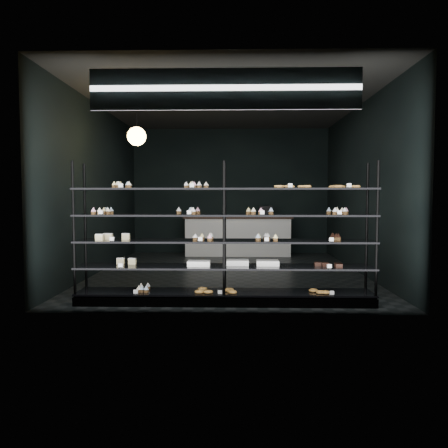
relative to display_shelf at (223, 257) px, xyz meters
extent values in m
cube|color=black|center=(0.04, 2.45, -0.62)|extent=(5.00, 6.00, 0.01)
cube|color=black|center=(0.04, 2.45, 2.57)|extent=(5.00, 6.00, 0.01)
cube|color=black|center=(0.04, 5.45, 0.97)|extent=(5.00, 0.01, 3.20)
cube|color=black|center=(0.04, -0.55, 0.97)|extent=(5.00, 0.01, 3.20)
cube|color=black|center=(-2.46, 2.45, 0.97)|extent=(0.01, 6.00, 3.20)
cube|color=black|center=(2.54, 2.45, 0.97)|extent=(0.01, 6.00, 3.20)
cube|color=black|center=(0.02, 0.00, -0.57)|extent=(4.00, 0.50, 0.12)
cylinder|color=black|center=(-1.95, -0.22, 0.36)|extent=(0.04, 0.04, 1.85)
cylinder|color=black|center=(-1.95, 0.22, 0.36)|extent=(0.04, 0.04, 1.85)
cylinder|color=black|center=(0.02, -0.22, 0.36)|extent=(0.04, 0.04, 1.85)
cylinder|color=black|center=(0.02, 0.22, 0.36)|extent=(0.04, 0.04, 1.85)
cylinder|color=black|center=(1.99, -0.22, 0.36)|extent=(0.04, 0.04, 1.85)
cylinder|color=black|center=(1.99, 0.22, 0.36)|extent=(0.04, 0.04, 1.85)
cube|color=black|center=(0.02, 0.00, -0.48)|extent=(4.00, 0.50, 0.03)
cube|color=black|center=(0.02, 0.00, -0.13)|extent=(4.00, 0.50, 0.02)
cube|color=black|center=(0.02, 0.00, 0.22)|extent=(4.00, 0.50, 0.02)
cube|color=black|center=(0.02, 0.00, 0.57)|extent=(4.00, 0.50, 0.02)
cube|color=black|center=(0.02, 0.00, 0.92)|extent=(4.00, 0.50, 0.02)
cube|color=white|center=(-1.33, -0.18, 0.96)|extent=(0.06, 0.04, 0.06)
cube|color=white|center=(-0.37, -0.18, 0.96)|extent=(0.06, 0.04, 0.06)
cube|color=white|center=(0.93, -0.18, 0.96)|extent=(0.05, 0.04, 0.06)
cube|color=white|center=(1.61, -0.18, 0.96)|extent=(0.06, 0.04, 0.06)
cube|color=white|center=(-1.56, -0.18, 0.61)|extent=(0.06, 0.04, 0.06)
cube|color=white|center=(-0.48, -0.18, 0.61)|extent=(0.05, 0.04, 0.06)
cube|color=white|center=(0.50, -0.18, 0.61)|extent=(0.06, 0.04, 0.06)
cube|color=white|center=(1.50, -0.18, 0.61)|extent=(0.06, 0.04, 0.06)
cube|color=white|center=(-1.47, -0.18, 0.26)|extent=(0.06, 0.04, 0.06)
cube|color=white|center=(-0.28, -0.18, 0.26)|extent=(0.06, 0.04, 0.06)
cube|color=white|center=(0.58, -0.18, 0.26)|extent=(0.05, 0.04, 0.06)
cube|color=white|center=(1.42, -0.18, 0.26)|extent=(0.06, 0.04, 0.06)
cube|color=white|center=(-1.40, -0.18, -0.09)|extent=(0.06, 0.04, 0.06)
cube|color=white|center=(1.41, -0.18, -0.09)|extent=(0.06, 0.04, 0.06)
cube|color=white|center=(-1.15, -0.18, -0.44)|extent=(0.06, 0.04, 0.06)
cube|color=white|center=(-0.06, -0.18, -0.44)|extent=(0.05, 0.04, 0.06)
cube|color=white|center=(1.41, -0.18, -0.44)|extent=(0.06, 0.04, 0.06)
cube|color=#0D1945|center=(0.04, -0.47, 2.12)|extent=(3.20, 0.04, 0.45)
cube|color=white|center=(0.04, -0.49, 2.12)|extent=(3.30, 0.02, 0.50)
cylinder|color=black|center=(-1.47, 1.40, 2.26)|extent=(0.01, 0.01, 0.58)
sphere|color=#FCBD58|center=(-1.47, 1.40, 1.82)|extent=(0.31, 0.31, 0.31)
cube|color=silver|center=(0.23, 4.95, -0.17)|extent=(2.56, 0.60, 0.92)
cube|color=black|center=(0.23, 4.95, 0.32)|extent=(2.66, 0.65, 0.06)
cube|color=black|center=(0.93, 4.95, 0.48)|extent=(0.30, 0.30, 0.25)
camera|label=1|loc=(0.17, -5.86, 0.81)|focal=35.00mm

